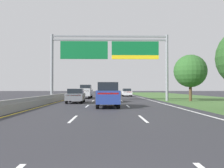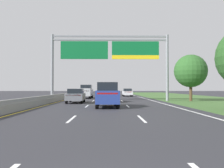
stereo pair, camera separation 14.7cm
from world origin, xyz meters
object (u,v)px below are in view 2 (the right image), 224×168
(pickup_truck_silver, at_px, (86,92))
(roadside_tree_mid, at_px, (191,71))
(overhead_sign_gantry, at_px, (110,53))
(car_grey_left_lane_sedan, at_px, (76,95))
(car_white_right_lane_sedan, at_px, (127,92))
(car_navy_centre_lane_sedan, at_px, (108,92))
(car_gold_centre_lane_sedan, at_px, (108,95))
(car_blue_centre_lane_suv, at_px, (107,94))

(pickup_truck_silver, bearing_deg, roadside_tree_mid, -122.14)
(overhead_sign_gantry, distance_m, pickup_truck_silver, 10.63)
(car_grey_left_lane_sedan, bearing_deg, car_white_right_lane_sedan, -20.34)
(car_navy_centre_lane_sedan, bearing_deg, overhead_sign_gantry, -178.52)
(car_gold_centre_lane_sedan, xyz_separation_m, roadside_tree_mid, (10.33, 1.24, 2.97))
(overhead_sign_gantry, height_order, car_gold_centre_lane_sedan, overhead_sign_gantry)
(overhead_sign_gantry, relative_size, car_blue_centre_lane_suv, 3.18)
(car_blue_centre_lane_suv, xyz_separation_m, roadside_tree_mid, (10.43, 9.21, 2.69))
(pickup_truck_silver, bearing_deg, overhead_sign_gantry, -154.47)
(roadside_tree_mid, bearing_deg, car_navy_centre_lane_sedan, 117.95)
(overhead_sign_gantry, height_order, car_grey_left_lane_sedan, overhead_sign_gantry)
(pickup_truck_silver, xyz_separation_m, roadside_tree_mid, (13.98, -9.19, 2.71))
(overhead_sign_gantry, height_order, pickup_truck_silver, overhead_sign_gantry)
(car_blue_centre_lane_suv, distance_m, car_white_right_lane_sedan, 27.82)
(car_gold_centre_lane_sedan, bearing_deg, overhead_sign_gantry, -4.96)
(car_blue_centre_lane_suv, xyz_separation_m, car_grey_left_lane_sedan, (-3.51, 6.13, -0.28))
(pickup_truck_silver, height_order, car_blue_centre_lane_suv, pickup_truck_silver)
(car_blue_centre_lane_suv, bearing_deg, car_grey_left_lane_sedan, 28.59)
(car_gold_centre_lane_sedan, bearing_deg, car_blue_centre_lane_suv, -179.25)
(car_gold_centre_lane_sedan, relative_size, roadside_tree_mid, 0.76)
(overhead_sign_gantry, height_order, car_white_right_lane_sedan, overhead_sign_gantry)
(car_blue_centre_lane_suv, relative_size, car_grey_left_lane_sedan, 1.07)
(car_grey_left_lane_sedan, distance_m, roadside_tree_mid, 14.58)
(roadside_tree_mid, bearing_deg, car_blue_centre_lane_suv, -138.55)
(car_navy_centre_lane_sedan, bearing_deg, roadside_tree_mid, -151.46)
(overhead_sign_gantry, bearing_deg, pickup_truck_silver, 114.35)
(overhead_sign_gantry, distance_m, car_white_right_lane_sedan, 18.80)
(car_white_right_lane_sedan, bearing_deg, car_navy_centre_lane_sedan, 71.38)
(car_blue_centre_lane_suv, relative_size, car_white_right_lane_sedan, 1.07)
(overhead_sign_gantry, bearing_deg, car_white_right_lane_sedan, 78.36)
(car_gold_centre_lane_sedan, relative_size, car_blue_centre_lane_suv, 0.94)
(car_grey_left_lane_sedan, height_order, car_navy_centre_lane_sedan, same)
(car_gold_centre_lane_sedan, relative_size, car_white_right_lane_sedan, 1.01)
(roadside_tree_mid, bearing_deg, pickup_truck_silver, 146.69)
(car_gold_centre_lane_sedan, bearing_deg, pickup_truck_silver, 20.75)
(overhead_sign_gantry, xyz_separation_m, car_navy_centre_lane_sedan, (-0.30, 18.98, -5.27))
(car_grey_left_lane_sedan, bearing_deg, pickup_truck_silver, -0.93)
(car_gold_centre_lane_sedan, xyz_separation_m, car_blue_centre_lane_suv, (-0.10, -7.97, 0.28))
(overhead_sign_gantry, xyz_separation_m, car_blue_centre_lane_suv, (-0.31, -9.86, -4.99))
(pickup_truck_silver, distance_m, car_white_right_lane_sedan, 11.83)
(car_navy_centre_lane_sedan, bearing_deg, car_white_right_lane_sedan, -107.71)
(overhead_sign_gantry, relative_size, car_grey_left_lane_sedan, 3.40)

